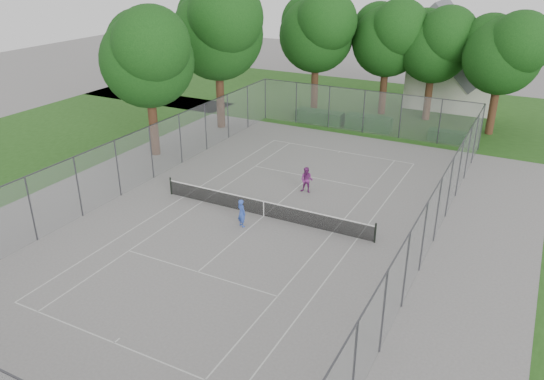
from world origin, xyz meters
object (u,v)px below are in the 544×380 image
at_px(tennis_net, 264,208).
at_px(woman_player, 307,180).
at_px(house, 455,65).
at_px(girl_player, 242,213).

xyz_separation_m(tennis_net, woman_player, (0.79, 4.06, 0.30)).
bearing_deg(woman_player, tennis_net, -106.11).
relative_size(house, girl_player, 6.12).
distance_m(house, girl_player, 31.01).
xyz_separation_m(girl_player, woman_player, (1.28, 5.63, 0.03)).
xyz_separation_m(house, woman_player, (-3.94, -24.78, -3.04)).
xyz_separation_m(tennis_net, girl_player, (-0.49, -1.57, 0.27)).
relative_size(girl_player, woman_player, 0.96).
distance_m(tennis_net, girl_player, 1.67).
bearing_deg(tennis_net, girl_player, -107.24).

